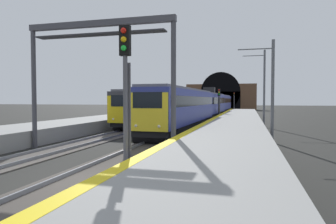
% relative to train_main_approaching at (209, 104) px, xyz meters
% --- Properties ---
extents(ground_plane, '(320.00, 320.00, 0.00)m').
position_rel_train_main_approaching_xyz_m(ground_plane, '(-37.98, -0.00, -2.32)').
color(ground_plane, black).
extents(platform_right, '(112.00, 4.96, 1.06)m').
position_rel_train_main_approaching_xyz_m(platform_right, '(-37.98, -4.71, -1.79)').
color(platform_right, gray).
rests_on(platform_right, ground_plane).
extents(platform_right_edge_strip, '(112.00, 0.50, 0.01)m').
position_rel_train_main_approaching_xyz_m(platform_right_edge_strip, '(-37.98, -2.48, -1.26)').
color(platform_right_edge_strip, yellow).
rests_on(platform_right_edge_strip, platform_right).
extents(track_main_line, '(160.00, 2.72, 0.21)m').
position_rel_train_main_approaching_xyz_m(track_main_line, '(-37.98, -0.00, -2.28)').
color(track_main_line, '#423D38').
rests_on(track_main_line, ground_plane).
extents(train_main_approaching, '(58.29, 3.36, 4.93)m').
position_rel_train_main_approaching_xyz_m(train_main_approaching, '(0.00, 0.00, 0.00)').
color(train_main_approaching, navy).
rests_on(train_main_approaching, ground_plane).
extents(train_adjacent_platform, '(61.98, 3.12, 3.95)m').
position_rel_train_main_approaching_xyz_m(train_adjacent_platform, '(8.31, 4.87, -0.06)').
color(train_adjacent_platform, '#333338').
rests_on(train_adjacent_platform, ground_plane).
extents(railway_signal_near, '(0.39, 0.38, 5.58)m').
position_rel_train_main_approaching_xyz_m(railway_signal_near, '(-37.65, -1.80, 1.04)').
color(railway_signal_near, '#4C4C54').
rests_on(railway_signal_near, ground_plane).
extents(railway_signal_mid, '(0.39, 0.38, 4.60)m').
position_rel_train_main_approaching_xyz_m(railway_signal_mid, '(-3.13, -1.80, 0.49)').
color(railway_signal_mid, '#38383D').
rests_on(railway_signal_mid, ground_plane).
extents(railway_signal_far, '(0.39, 0.38, 5.15)m').
position_rel_train_main_approaching_xyz_m(railway_signal_far, '(42.70, -1.80, 0.70)').
color(railway_signal_far, '#4C4C54').
rests_on(railway_signal_far, ground_plane).
extents(overhead_signal_gantry, '(0.70, 9.20, 7.57)m').
position_rel_train_main_approaching_xyz_m(overhead_signal_gantry, '(-31.53, 2.43, 3.41)').
color(overhead_signal_gantry, '#3F3F47').
rests_on(overhead_signal_gantry, ground_plane).
extents(tunnel_portal, '(2.36, 21.24, 11.89)m').
position_rel_train_main_approaching_xyz_m(tunnel_portal, '(46.91, 2.43, 1.63)').
color(tunnel_portal, brown).
rests_on(tunnel_portal, ground_plane).
extents(catenary_mast_near, '(0.22, 2.42, 8.39)m').
position_rel_train_main_approaching_xyz_m(catenary_mast_near, '(-13.07, -7.55, 2.00)').
color(catenary_mast_near, '#595B60').
rests_on(catenary_mast_near, ground_plane).
extents(catenary_mast_far, '(0.22, 2.50, 7.15)m').
position_rel_train_main_approaching_xyz_m(catenary_mast_far, '(-25.31, -7.54, 1.38)').
color(catenary_mast_far, '#595B60').
rests_on(catenary_mast_far, ground_plane).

